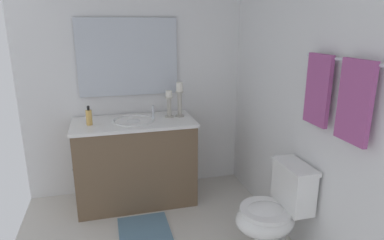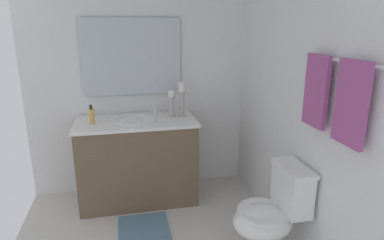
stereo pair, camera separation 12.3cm
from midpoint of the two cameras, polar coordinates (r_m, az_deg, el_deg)
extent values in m
cube|color=white|center=(2.67, 17.07, 4.00)|extent=(2.53, 0.04, 2.45)
cube|color=white|center=(3.53, -10.55, 7.22)|extent=(0.04, 2.27, 2.45)
cube|color=brown|center=(3.43, -10.56, -7.22)|extent=(0.55, 1.14, 0.82)
cube|color=white|center=(3.29, -10.93, -0.42)|extent=(0.58, 1.17, 0.03)
sphere|color=black|center=(3.53, -20.21, -6.63)|extent=(0.02, 0.02, 0.02)
sphere|color=black|center=(3.34, -20.48, -7.91)|extent=(0.02, 0.02, 0.02)
ellipsoid|color=white|center=(3.30, -10.90, -0.99)|extent=(0.38, 0.30, 0.11)
torus|color=white|center=(3.29, -10.95, -0.10)|extent=(0.40, 0.40, 0.02)
cylinder|color=silver|center=(3.29, -7.71, 1.24)|extent=(0.02, 0.02, 0.14)
cube|color=silver|center=(3.46, -11.82, 10.38)|extent=(0.02, 0.98, 0.76)
cylinder|color=#B7B2A5|center=(3.39, -3.13, 0.72)|extent=(0.09, 0.09, 0.01)
cylinder|color=#B7B2A5|center=(3.36, -3.16, 2.64)|extent=(0.04, 0.04, 0.25)
cylinder|color=#B7B2A5|center=(3.34, -3.19, 4.80)|extent=(0.08, 0.08, 0.01)
cylinder|color=white|center=(3.33, -3.20, 5.66)|extent=(0.06, 0.06, 0.09)
cylinder|color=#B7B2A5|center=(3.37, -4.92, 0.60)|extent=(0.09, 0.09, 0.01)
cylinder|color=#B7B2A5|center=(3.35, -4.96, 2.11)|extent=(0.04, 0.04, 0.20)
cylinder|color=#B7B2A5|center=(3.33, -5.00, 3.85)|extent=(0.08, 0.08, 0.01)
cylinder|color=white|center=(3.32, -5.01, 4.46)|extent=(0.06, 0.06, 0.06)
cylinder|color=#E5B259|center=(3.25, -18.15, 0.40)|extent=(0.06, 0.06, 0.14)
cylinder|color=black|center=(3.23, -18.28, 1.94)|extent=(0.02, 0.02, 0.04)
ellipsoid|color=white|center=(2.70, 10.95, -16.30)|extent=(0.38, 0.46, 0.24)
cylinder|color=white|center=(2.66, 11.05, -14.84)|extent=(0.39, 0.39, 0.03)
cube|color=white|center=(2.68, 15.56, -11.01)|extent=(0.36, 0.17, 0.32)
cube|color=white|center=(2.60, 15.85, -7.57)|extent=(0.38, 0.19, 0.03)
cylinder|color=silver|center=(2.22, 22.66, 9.46)|extent=(0.70, 0.02, 0.02)
cube|color=#A54C8C|center=(2.38, 19.24, 4.83)|extent=(0.24, 0.03, 0.48)
cube|color=#A54C8C|center=(2.11, 24.44, 2.80)|extent=(0.25, 0.03, 0.49)
cube|color=slate|center=(3.08, -9.14, -18.65)|extent=(0.60, 0.44, 0.02)
camera|label=1|loc=(0.06, -91.23, -0.36)|focal=31.38mm
camera|label=2|loc=(0.06, 88.77, 0.36)|focal=31.38mm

